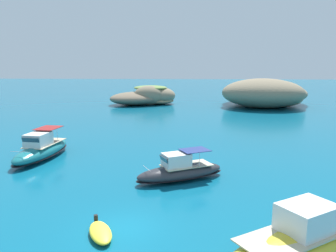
% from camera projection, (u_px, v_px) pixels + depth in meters
% --- Properties ---
extents(ground_plane, '(400.00, 400.00, 0.00)m').
position_uv_depth(ground_plane, '(124.00, 228.00, 18.15)').
color(ground_plane, '#0C5B7A').
extents(islet_large, '(25.23, 28.53, 6.17)m').
position_uv_depth(islet_large, '(267.00, 94.00, 72.93)').
color(islet_large, '#84755B').
rests_on(islet_large, ground).
extents(islet_small, '(16.97, 15.87, 4.36)m').
position_uv_depth(islet_small, '(148.00, 97.00, 75.57)').
color(islet_small, '#756651').
rests_on(islet_small, ground).
extents(motorboat_charcoal, '(7.53, 5.37, 2.31)m').
position_uv_depth(motorboat_charcoal, '(180.00, 171.00, 25.70)').
color(motorboat_charcoal, '#2D2D33').
rests_on(motorboat_charcoal, ground).
extents(motorboat_yellow, '(9.02, 7.25, 2.66)m').
position_uv_depth(motorboat_yellow, '(299.00, 243.00, 14.99)').
color(motorboat_yellow, yellow).
rests_on(motorboat_yellow, ground).
extents(motorboat_teal, '(3.55, 8.98, 2.74)m').
position_uv_depth(motorboat_teal, '(41.00, 150.00, 31.61)').
color(motorboat_teal, '#19727A').
rests_on(motorboat_teal, ground).
extents(dinghy_tender, '(2.10, 2.82, 0.58)m').
position_uv_depth(dinghy_tender, '(100.00, 232.00, 17.27)').
color(dinghy_tender, yellow).
rests_on(dinghy_tender, ground).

